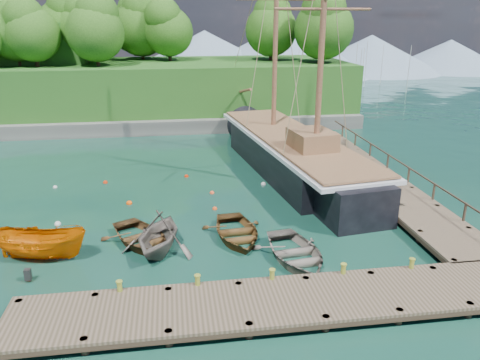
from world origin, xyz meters
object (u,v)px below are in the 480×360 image
(rowboat_3, at_px, (295,260))
(rowboat_1, at_px, (159,251))
(cabin_boat_white, at_px, (331,214))
(rowboat_2, at_px, (237,238))
(motorboat_orange, at_px, (43,259))
(schooner, at_px, (292,157))
(rowboat_0, at_px, (142,243))

(rowboat_3, bearing_deg, rowboat_1, 156.72)
(rowboat_1, relative_size, cabin_boat_white, 0.87)
(rowboat_2, relative_size, motorboat_orange, 1.00)
(motorboat_orange, xyz_separation_m, schooner, (14.57, 10.80, 1.11))
(rowboat_1, bearing_deg, cabin_boat_white, 34.67)
(cabin_boat_white, bearing_deg, rowboat_0, 177.52)
(rowboat_1, distance_m, cabin_boat_white, 10.10)
(rowboat_0, xyz_separation_m, rowboat_2, (4.74, -0.13, 0.00))
(rowboat_2, height_order, rowboat_3, rowboat_3)
(rowboat_3, relative_size, cabin_boat_white, 0.99)
(rowboat_1, bearing_deg, motorboat_orange, -164.20)
(rowboat_1, height_order, rowboat_3, rowboat_1)
(rowboat_0, relative_size, rowboat_2, 1.00)
(rowboat_2, relative_size, rowboat_3, 0.95)
(rowboat_0, relative_size, schooner, 0.16)
(rowboat_0, distance_m, cabin_boat_white, 10.70)
(rowboat_0, relative_size, rowboat_1, 1.08)
(motorboat_orange, distance_m, cabin_boat_white, 15.24)
(rowboat_3, distance_m, motorboat_orange, 11.71)
(rowboat_3, bearing_deg, schooner, 68.90)
(rowboat_1, xyz_separation_m, rowboat_2, (3.86, 0.86, 0.00))
(rowboat_3, height_order, schooner, schooner)
(rowboat_1, distance_m, motorboat_orange, 5.33)
(schooner, bearing_deg, cabin_boat_white, -95.18)
(motorboat_orange, bearing_deg, schooner, -40.78)
(rowboat_1, distance_m, schooner, 14.31)
(motorboat_orange, bearing_deg, cabin_boat_white, -65.77)
(rowboat_2, relative_size, schooner, 0.16)
(rowboat_0, xyz_separation_m, rowboat_1, (0.88, -0.99, 0.00))
(rowboat_3, xyz_separation_m, schooner, (3.01, 12.61, 1.11))
(schooner, bearing_deg, rowboat_3, -111.24)
(rowboat_0, distance_m, rowboat_3, 7.62)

